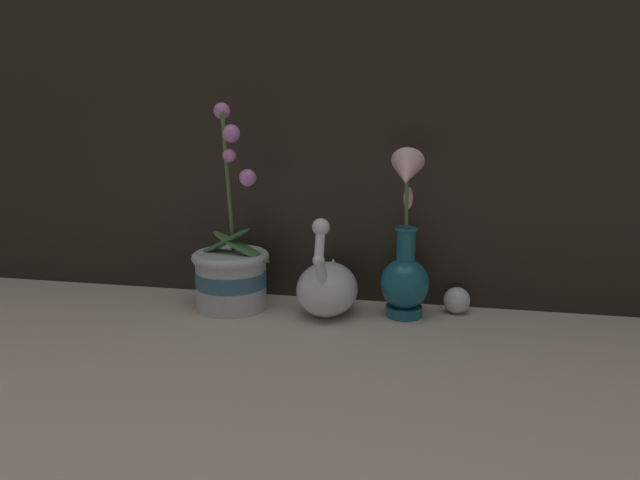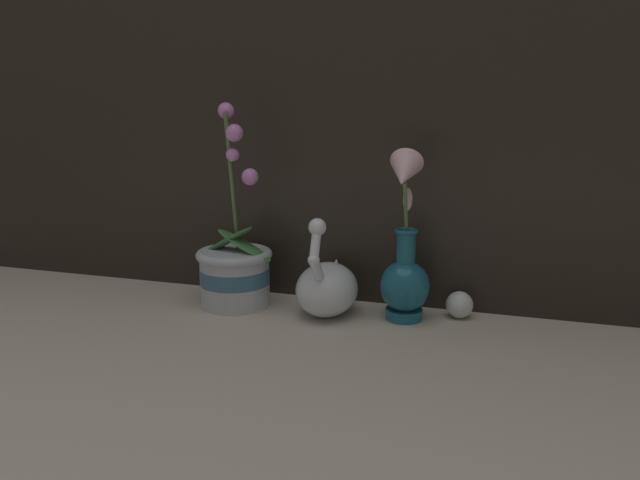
{
  "view_description": "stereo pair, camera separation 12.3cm",
  "coord_description": "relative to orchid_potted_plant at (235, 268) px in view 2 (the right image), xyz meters",
  "views": [
    {
      "loc": [
        0.2,
        -1.08,
        0.43
      ],
      "look_at": [
        -0.04,
        0.1,
        0.15
      ],
      "focal_mm": 35.0,
      "sensor_mm": 36.0,
      "label": 1
    },
    {
      "loc": [
        0.32,
        -1.05,
        0.43
      ],
      "look_at": [
        -0.04,
        0.1,
        0.15
      ],
      "focal_mm": 35.0,
      "sensor_mm": 36.0,
      "label": 2
    }
  ],
  "objects": [
    {
      "name": "swan_figurine",
      "position": [
        0.2,
        -0.0,
        -0.02
      ],
      "size": [
        0.12,
        0.2,
        0.21
      ],
      "color": "silver",
      "rests_on": "ground_plane"
    },
    {
      "name": "orchid_potted_plant",
      "position": [
        0.0,
        0.0,
        0.0
      ],
      "size": [
        0.2,
        0.16,
        0.42
      ],
      "color": "#B2BCCC",
      "rests_on": "ground_plane"
    },
    {
      "name": "blue_vase",
      "position": [
        0.36,
        0.01,
        0.03
      ],
      "size": [
        0.1,
        0.14,
        0.34
      ],
      "color": "#195B75",
      "rests_on": "ground_plane"
    },
    {
      "name": "window_backdrop",
      "position": [
        0.23,
        0.12,
        0.52
      ],
      "size": [
        2.8,
        0.03,
        1.2
      ],
      "color": "black",
      "rests_on": "ground_plane"
    },
    {
      "name": "glass_sphere",
      "position": [
        0.46,
        0.06,
        -0.05
      ],
      "size": [
        0.05,
        0.05,
        0.05
      ],
      "color": "silver",
      "rests_on": "ground_plane"
    },
    {
      "name": "ground_plane",
      "position": [
        0.23,
        -0.11,
        -0.08
      ],
      "size": [
        2.8,
        2.8,
        0.0
      ],
      "primitive_type": "plane",
      "color": "#BCB2A3"
    }
  ]
}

